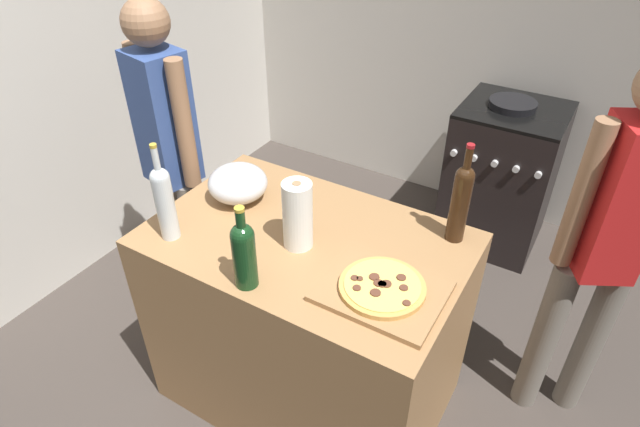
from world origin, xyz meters
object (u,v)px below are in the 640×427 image
wine_bottle_amber (244,252)px  person_in_stripes (170,153)px  paper_towel_roll (298,215)px  pizza (382,286)px  person_in_red (606,243)px  mixing_bowl (238,183)px  stove (501,176)px  wine_bottle_green (461,200)px  wine_bottle_dark (164,200)px

wine_bottle_amber → person_in_stripes: bearing=149.0°
paper_towel_roll → wine_bottle_amber: 0.27m
pizza → person_in_red: person_in_red is taller
mixing_bowl → stove: size_ratio=0.26×
wine_bottle_amber → person_in_red: bearing=39.7°
wine_bottle_green → wine_bottle_dark: wine_bottle_green is taller
mixing_bowl → wine_bottle_green: bearing=13.6°
person_in_stripes → mixing_bowl: bearing=-12.0°
wine_bottle_green → person_in_red: person_in_red is taller
mixing_bowl → person_in_stripes: bearing=168.0°
wine_bottle_amber → stove: bearing=77.9°
paper_towel_roll → wine_bottle_amber: bearing=-97.3°
wine_bottle_green → wine_bottle_dark: (-0.92, -0.54, -0.01)m
mixing_bowl → person_in_stripes: 0.50m
stove → mixing_bowl: bearing=-116.1°
paper_towel_roll → person_in_red: 1.13m
mixing_bowl → stove: mixing_bowl is taller
wine_bottle_green → person_in_stripes: 1.35m
pizza → person_in_stripes: person_in_stripes is taller
wine_bottle_green → wine_bottle_dark: bearing=-149.7°
pizza → paper_towel_roll: paper_towel_roll is taller
pizza → mixing_bowl: mixing_bowl is taller
person_in_red → paper_towel_roll: bearing=-149.6°
person_in_red → wine_bottle_amber: bearing=-140.3°
person_in_red → stove: bearing=118.4°
pizza → wine_bottle_dark: bearing=-171.0°
mixing_bowl → wine_bottle_amber: 0.52m
stove → pizza: bearing=-90.1°
person_in_red → person_in_stripes: bearing=-169.4°
stove → person_in_red: (0.59, -1.10, 0.48)m
wine_bottle_dark → person_in_red: size_ratio=0.24×
person_in_stripes → paper_towel_roll: bearing=-14.9°
wine_bottle_dark → person_in_stripes: (-0.42, 0.43, -0.13)m
wine_bottle_amber → person_in_stripes: size_ratio=0.19×
wine_bottle_amber → stove: wine_bottle_amber is taller
wine_bottle_green → stove: 1.48m
wine_bottle_dark → wine_bottle_amber: bearing=-8.6°
wine_bottle_dark → mixing_bowl: bearing=78.8°
stove → person_in_stripes: size_ratio=0.57×
wine_bottle_dark → stove: size_ratio=0.41×
paper_towel_roll → wine_bottle_amber: (-0.03, -0.27, 0.01)m
wine_bottle_dark → paper_towel_roll: bearing=25.0°
mixing_bowl → paper_towel_roll: size_ratio=0.91×
paper_towel_roll → person_in_stripes: person_in_stripes is taller
person_in_red → wine_bottle_dark: bearing=-151.2°
mixing_bowl → wine_bottle_green: size_ratio=0.62×
pizza → wine_bottle_amber: wine_bottle_amber is taller
pizza → person_in_stripes: bearing=166.1°
pizza → wine_bottle_green: bearing=75.8°
wine_bottle_amber → wine_bottle_dark: size_ratio=0.80×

